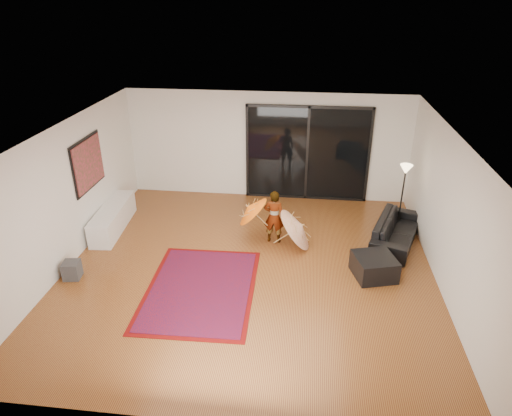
% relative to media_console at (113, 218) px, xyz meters
% --- Properties ---
extents(floor, '(7.00, 7.00, 0.00)m').
position_rel_media_console_xyz_m(floor, '(3.25, -1.29, -0.26)').
color(floor, '#935C28').
rests_on(floor, ground).
extents(ceiling, '(7.00, 7.00, 0.00)m').
position_rel_media_console_xyz_m(ceiling, '(3.25, -1.29, 2.44)').
color(ceiling, white).
rests_on(ceiling, wall_back).
extents(wall_back, '(7.00, 0.00, 7.00)m').
position_rel_media_console_xyz_m(wall_back, '(3.25, 2.21, 1.09)').
color(wall_back, silver).
rests_on(wall_back, floor).
extents(wall_front, '(7.00, 0.00, 7.00)m').
position_rel_media_console_xyz_m(wall_front, '(3.25, -4.79, 1.09)').
color(wall_front, silver).
rests_on(wall_front, floor).
extents(wall_left, '(0.00, 7.00, 7.00)m').
position_rel_media_console_xyz_m(wall_left, '(-0.25, -1.29, 1.09)').
color(wall_left, silver).
rests_on(wall_left, floor).
extents(wall_right, '(0.00, 7.00, 7.00)m').
position_rel_media_console_xyz_m(wall_right, '(6.75, -1.29, 1.09)').
color(wall_right, silver).
rests_on(wall_right, floor).
extents(sliding_door, '(3.06, 0.07, 2.40)m').
position_rel_media_console_xyz_m(sliding_door, '(4.25, 2.18, 0.94)').
color(sliding_door, black).
rests_on(sliding_door, wall_back).
extents(painting, '(0.04, 1.28, 1.08)m').
position_rel_media_console_xyz_m(painting, '(-0.21, -0.29, 1.39)').
color(painting, black).
rests_on(painting, wall_left).
extents(media_console, '(0.62, 1.94, 0.53)m').
position_rel_media_console_xyz_m(media_console, '(0.00, 0.00, 0.00)').
color(media_console, white).
rests_on(media_console, floor).
extents(speaker, '(0.34, 0.34, 0.34)m').
position_rel_media_console_xyz_m(speaker, '(0.00, -1.96, -0.10)').
color(speaker, '#424244').
rests_on(speaker, floor).
extents(persian_rug, '(1.98, 2.72, 0.02)m').
position_rel_media_console_xyz_m(persian_rug, '(2.46, -2.04, -0.25)').
color(persian_rug, '#5E0808').
rests_on(persian_rug, floor).
extents(sofa, '(1.33, 2.05, 0.56)m').
position_rel_media_console_xyz_m(sofa, '(6.20, 0.10, 0.01)').
color(sofa, black).
rests_on(sofa, floor).
extents(ottoman, '(0.89, 0.89, 0.41)m').
position_rel_media_console_xyz_m(ottoman, '(5.60, -1.23, -0.06)').
color(ottoman, black).
rests_on(ottoman, floor).
extents(floor_lamp, '(0.26, 0.26, 1.54)m').
position_rel_media_console_xyz_m(floor_lamp, '(6.35, 0.72, 0.95)').
color(floor_lamp, black).
rests_on(floor_lamp, floor).
extents(child, '(0.45, 0.31, 1.17)m').
position_rel_media_console_xyz_m(child, '(3.62, -0.14, 0.32)').
color(child, '#999999').
rests_on(child, floor).
extents(parasol_orange, '(0.66, 0.77, 0.85)m').
position_rel_media_console_xyz_m(parasol_orange, '(3.07, -0.19, 0.47)').
color(parasol_orange, orange).
rests_on(parasol_orange, child).
extents(parasol_white, '(0.75, 0.97, 0.99)m').
position_rel_media_console_xyz_m(parasol_white, '(4.22, -0.29, 0.24)').
color(parasol_white, white).
rests_on(parasol_white, floor).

